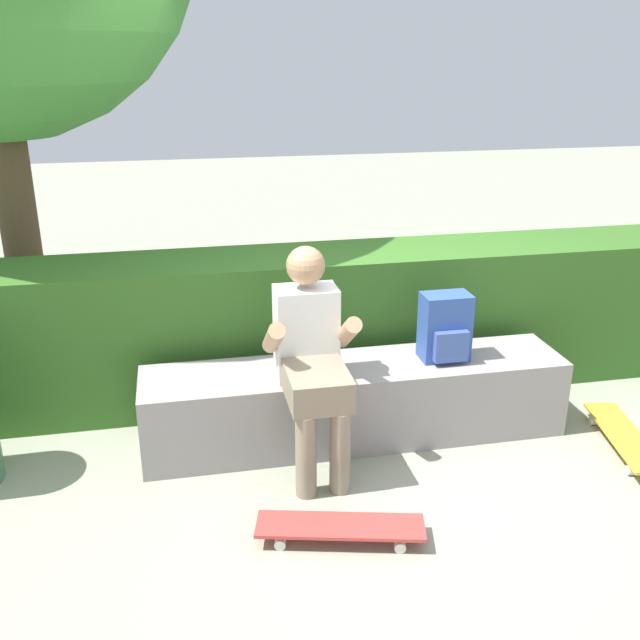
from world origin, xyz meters
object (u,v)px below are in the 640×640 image
at_px(skateboard_near_person, 340,527).
at_px(backpack_on_bench, 445,328).
at_px(skateboard_beside_bench, 624,437).
at_px(bench_main, 355,401).
at_px(person_skater, 311,354).

distance_m(skateboard_near_person, backpack_on_bench, 1.39).
relative_size(skateboard_near_person, skateboard_beside_bench, 1.00).
height_order(skateboard_near_person, skateboard_beside_bench, same).
relative_size(bench_main, skateboard_near_person, 3.02).
bearing_deg(skateboard_beside_bench, skateboard_near_person, -165.02).
xyz_separation_m(bench_main, backpack_on_bench, (0.53, -0.01, 0.43)).
distance_m(bench_main, backpack_on_bench, 0.68).
relative_size(person_skater, backpack_on_bench, 3.05).
xyz_separation_m(bench_main, skateboard_near_person, (-0.31, -0.94, -0.16)).
relative_size(skateboard_near_person, backpack_on_bench, 2.06).
relative_size(bench_main, skateboard_beside_bench, 3.02).
distance_m(person_skater, skateboard_near_person, 0.93).
bearing_deg(skateboard_near_person, person_skater, 89.89).
distance_m(bench_main, skateboard_beside_bench, 1.58).
xyz_separation_m(bench_main, skateboard_beside_bench, (1.51, -0.45, -0.16)).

